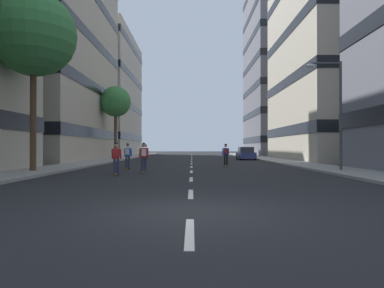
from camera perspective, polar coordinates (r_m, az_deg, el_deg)
name	(u,v)px	position (r m, az deg, el deg)	size (l,w,h in m)	color
ground_plane	(192,162)	(35.86, 0.01, -2.92)	(166.29, 166.29, 0.00)	black
sidewalk_left	(111,160)	(40.40, -13.25, -2.53)	(3.24, 76.21, 0.14)	gray
sidewalk_right	(273,160)	(40.39, 13.28, -2.54)	(3.24, 76.21, 0.14)	gray
lane_markings	(192,161)	(36.15, 0.01, -2.89)	(0.16, 62.20, 0.01)	silver
building_left_mid	(25,48)	(45.33, -26.00, 14.16)	(16.92, 22.04, 25.71)	#B2A893
building_left_far	(88,95)	(66.87, -16.88, 7.75)	(16.92, 22.38, 21.98)	#BCB29E
building_right_mid	(360,62)	(44.90, 26.06, 12.08)	(16.92, 19.50, 22.33)	#BCB29E
building_right_far	(297,67)	(67.78, 16.95, 12.10)	(16.92, 18.33, 32.36)	slate
parked_car_near	(246,154)	(41.42, 8.97, -1.62)	(1.82, 4.40, 1.52)	navy
street_tree_mid	(116,102)	(43.10, -12.48, 6.80)	(3.70, 3.70, 8.75)	#4C3823
street_tree_far	(34,35)	(23.10, -24.71, 16.15)	(4.93, 4.93, 10.47)	#4C3823
streetlamp_right	(335,103)	(22.37, 22.62, 6.27)	(2.13, 0.30, 6.50)	#3F3F44
skater_0	(144,156)	(20.33, -7.92, -1.91)	(0.56, 0.92, 1.78)	brown
skater_1	(226,153)	(27.13, 5.69, -1.56)	(0.53, 0.90, 1.78)	brown
skater_2	(128,154)	(23.98, -10.53, -1.69)	(0.54, 0.91, 1.78)	brown
skater_3	(143,151)	(38.95, -8.14, -1.23)	(0.57, 0.92, 1.78)	brown
skater_4	(117,156)	(18.96, -12.36, -2.01)	(0.54, 0.91, 1.78)	brown
skater_5	(146,152)	(34.13, -7.60, -1.33)	(0.53, 0.90, 1.78)	brown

